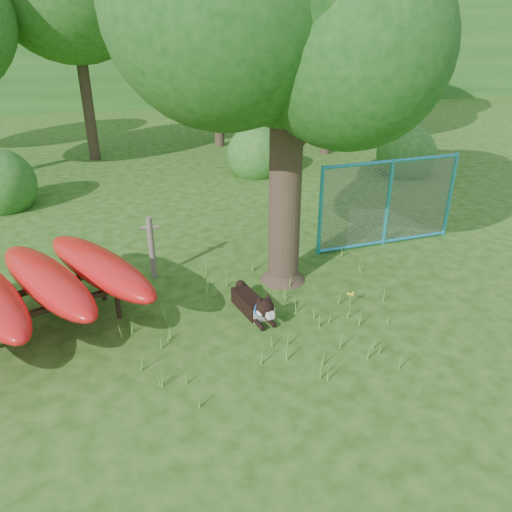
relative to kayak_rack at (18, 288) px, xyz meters
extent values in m
plane|color=#1E480E|center=(3.38, -1.31, -0.81)|extent=(80.00, 80.00, 0.00)
cylinder|color=#34271C|center=(4.31, 0.84, 1.39)|extent=(0.64, 0.64, 4.40)
cone|color=#34271C|center=(4.31, 0.84, -0.59)|extent=(0.97, 0.97, 0.44)
sphere|color=#164915|center=(5.44, 1.56, 3.59)|extent=(3.16, 3.16, 3.16)
sphere|color=#164915|center=(3.24, 0.31, 3.76)|extent=(3.34, 3.34, 3.34)
sphere|color=#164915|center=(4.91, -0.13, 3.23)|extent=(2.81, 2.81, 2.81)
cylinder|color=#34271C|center=(4.83, 0.92, 2.00)|extent=(1.16, 0.74, 0.94)
cylinder|color=#34271C|center=(3.85, 0.94, 2.36)|extent=(1.02, 0.50, 0.90)
cylinder|color=brown|center=(1.98, 1.47, -0.21)|extent=(0.11, 0.11, 1.19)
cylinder|color=brown|center=(1.98, 1.47, 0.20)|extent=(0.32, 0.07, 0.06)
cylinder|color=black|center=(1.36, 0.16, -0.56)|extent=(0.11, 0.11, 0.51)
cylinder|color=black|center=(1.10, 0.82, -0.56)|extent=(0.11, 0.11, 0.51)
cube|color=black|center=(0.13, -0.33, -0.28)|extent=(2.86, 1.21, 0.08)
cube|color=black|center=(-0.13, 0.33, -0.28)|extent=(2.86, 1.21, 0.08)
ellipsoid|color=red|center=(0.38, 0.15, 0.00)|extent=(2.14, 3.00, 0.49)
ellipsoid|color=red|center=(1.13, 0.45, 0.00)|extent=(2.22, 2.97, 0.49)
cube|color=black|center=(3.47, -0.09, -0.67)|extent=(0.49, 0.84, 0.27)
cube|color=white|center=(3.56, -0.41, -0.69)|extent=(0.28, 0.22, 0.25)
sphere|color=black|center=(3.61, -0.61, -0.47)|extent=(0.29, 0.29, 0.29)
cube|color=white|center=(3.64, -0.74, -0.52)|extent=(0.15, 0.18, 0.10)
sphere|color=white|center=(3.53, -0.65, -0.52)|extent=(0.14, 0.14, 0.14)
sphere|color=white|center=(3.70, -0.61, -0.52)|extent=(0.14, 0.14, 0.14)
cone|color=black|center=(3.52, -0.58, -0.31)|extent=(0.11, 0.13, 0.14)
cone|color=black|center=(3.67, -0.54, -0.31)|extent=(0.15, 0.15, 0.14)
cylinder|color=black|center=(3.50, -0.60, -0.75)|extent=(0.16, 0.35, 0.08)
cylinder|color=black|center=(3.70, -0.55, -0.75)|extent=(0.16, 0.35, 0.08)
sphere|color=black|center=(3.41, 0.34, -0.56)|extent=(0.18, 0.18, 0.18)
torus|color=#1652AA|center=(3.58, -0.52, -0.54)|extent=(0.29, 0.15, 0.28)
cylinder|color=#289DBA|center=(5.32, 1.74, 0.12)|extent=(0.09, 0.09, 1.86)
cylinder|color=#289DBA|center=(6.86, 1.90, 0.12)|extent=(0.09, 0.09, 1.86)
cylinder|color=#289DBA|center=(8.40, 2.05, 0.12)|extent=(0.09, 0.09, 1.86)
cylinder|color=#289DBA|center=(6.86, 1.90, 1.01)|extent=(3.09, 0.39, 0.07)
cylinder|color=#289DBA|center=(6.86, 1.90, -0.76)|extent=(3.09, 0.39, 0.07)
plane|color=gray|center=(6.86, 1.90, 0.12)|extent=(3.08, 0.32, 3.10)
cylinder|color=#53902F|center=(5.15, -0.34, -0.69)|extent=(0.02, 0.02, 0.23)
sphere|color=yellow|center=(5.15, -0.34, -0.58)|extent=(0.04, 0.04, 0.04)
sphere|color=yellow|center=(5.20, -0.32, -0.57)|extent=(0.04, 0.04, 0.04)
sphere|color=yellow|center=(5.13, -0.30, -0.59)|extent=(0.04, 0.04, 0.04)
sphere|color=yellow|center=(5.17, -0.37, -0.58)|extent=(0.04, 0.04, 0.04)
sphere|color=yellow|center=(5.13, -0.35, -0.57)|extent=(0.04, 0.04, 0.04)
cylinder|color=#34271C|center=(0.38, 10.69, 1.82)|extent=(0.36, 0.36, 5.25)
cylinder|color=#34271C|center=(4.88, 11.69, 1.12)|extent=(0.36, 0.36, 3.85)
sphere|color=#245E1E|center=(4.88, 11.69, 3.32)|extent=(4.00, 4.00, 4.00)
cylinder|color=#34271C|center=(8.38, 9.69, 1.57)|extent=(0.36, 0.36, 4.76)
cylinder|color=#34271C|center=(11.38, 12.69, 1.64)|extent=(0.36, 0.36, 4.90)
sphere|color=#245E1E|center=(-1.62, 6.19, -0.81)|extent=(1.80, 1.80, 1.80)
sphere|color=#245E1E|center=(9.88, 6.69, -0.81)|extent=(1.80, 1.80, 1.80)
sphere|color=#245E1E|center=(5.38, 7.69, -0.81)|extent=(1.80, 1.80, 1.80)
cube|color=#245E1E|center=(3.38, 26.69, 2.19)|extent=(80.00, 12.00, 6.00)
camera|label=1|loc=(1.98, -7.05, 3.61)|focal=35.00mm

